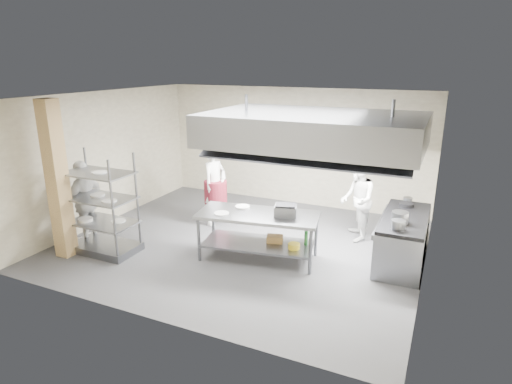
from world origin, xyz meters
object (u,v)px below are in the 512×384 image
at_px(pass_rack, 101,204).
at_px(cooking_range, 403,240).
at_px(chef_head, 215,185).
at_px(chef_plating, 85,202).
at_px(griddle, 286,211).
at_px(island, 258,236).
at_px(stockpot, 400,217).
at_px(chef_line, 357,200).

xyz_separation_m(pass_rack, cooking_range, (5.43, 1.96, -0.57)).
bearing_deg(chef_head, chef_plating, 145.00).
height_order(chef_plating, griddle, chef_plating).
xyz_separation_m(cooking_range, griddle, (-2.01, -0.91, 0.59)).
relative_size(cooking_range, chef_head, 1.09).
bearing_deg(island, chef_plating, -178.21).
relative_size(pass_rack, cooking_range, 0.99).
bearing_deg(stockpot, chef_head, 171.06).
height_order(pass_rack, stockpot, pass_rack).
distance_m(pass_rack, chef_line, 5.14).
bearing_deg(stockpot, chef_line, 131.50).
distance_m(cooking_range, chef_plating, 6.33).
xyz_separation_m(chef_line, stockpot, (0.96, -1.09, 0.13)).
relative_size(cooking_range, stockpot, 6.86).
distance_m(island, chef_line, 2.30).
relative_size(island, pass_rack, 1.14).
distance_m(pass_rack, cooking_range, 5.80).
xyz_separation_m(island, griddle, (0.51, 0.09, 0.55)).
distance_m(island, chef_head, 2.12).
bearing_deg(chef_plating, griddle, 99.30).
distance_m(pass_rack, stockpot, 5.59).
xyz_separation_m(island, stockpot, (2.45, 0.62, 0.55)).
bearing_deg(island, pass_rack, -171.35).
bearing_deg(chef_head, cooking_range, -84.41).
bearing_deg(griddle, cooking_range, 7.96).
distance_m(island, pass_rack, 3.11).
bearing_deg(chef_head, stockpot, -89.74).
relative_size(chef_head, chef_line, 1.06).
xyz_separation_m(chef_head, griddle, (2.15, -1.17, 0.09)).
relative_size(island, griddle, 5.65).
xyz_separation_m(island, cooking_range, (2.52, 1.00, -0.04)).
height_order(cooking_range, chef_plating, chef_plating).
relative_size(pass_rack, stockpot, 6.80).
xyz_separation_m(pass_rack, chef_line, (4.40, 2.66, -0.12)).
bearing_deg(pass_rack, island, 17.78).
height_order(pass_rack, chef_plating, pass_rack).
distance_m(chef_head, griddle, 2.45).
bearing_deg(griddle, island, 173.65).
bearing_deg(island, cooking_range, 12.16).
xyz_separation_m(island, chef_head, (-1.64, 1.26, 0.47)).
distance_m(chef_line, stockpot, 1.46).
height_order(island, cooking_range, island).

